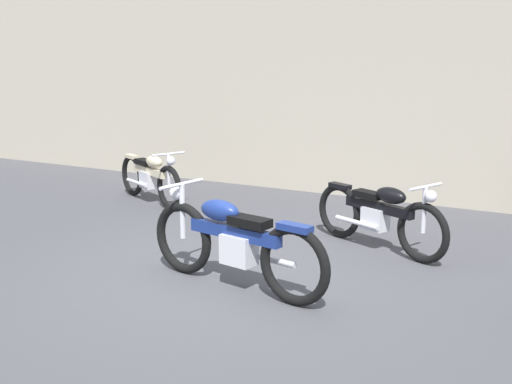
{
  "coord_description": "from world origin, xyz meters",
  "views": [
    {
      "loc": [
        3.12,
        -5.09,
        2.21
      ],
      "look_at": [
        -0.53,
        1.64,
        0.55
      ],
      "focal_mm": 43.31,
      "sensor_mm": 36.0,
      "label": 1
    }
  ],
  "objects": [
    {
      "name": "building_wall",
      "position": [
        0.0,
        4.45,
        1.8
      ],
      "size": [
        18.0,
        0.3,
        3.59
      ],
      "primitive_type": "cube",
      "color": "#B2A893",
      "rests_on": "ground_plane"
    },
    {
      "name": "ground_plane",
      "position": [
        0.0,
        0.0,
        0.0
      ],
      "size": [
        40.0,
        40.0,
        0.0
      ],
      "primitive_type": "plane",
      "color": "#47474C"
    },
    {
      "name": "motorcycle_black",
      "position": [
        1.06,
        1.74,
        0.42
      ],
      "size": [
        1.83,
        0.93,
        0.88
      ],
      "rotation": [
        0.0,
        0.0,
        -0.41
      ],
      "color": "black",
      "rests_on": "ground_plane"
    },
    {
      "name": "motorcycle_blue",
      "position": [
        0.18,
        -0.13,
        0.47
      ],
      "size": [
        2.15,
        0.65,
        0.97
      ],
      "rotation": [
        0.0,
        0.0,
        2.97
      ],
      "color": "black",
      "rests_on": "ground_plane"
    },
    {
      "name": "motorcycle_cream",
      "position": [
        -2.81,
        2.41,
        0.41
      ],
      "size": [
        1.77,
        0.95,
        0.86
      ],
      "rotation": [
        0.0,
        0.0,
        -0.43
      ],
      "color": "black",
      "rests_on": "ground_plane"
    }
  ]
}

